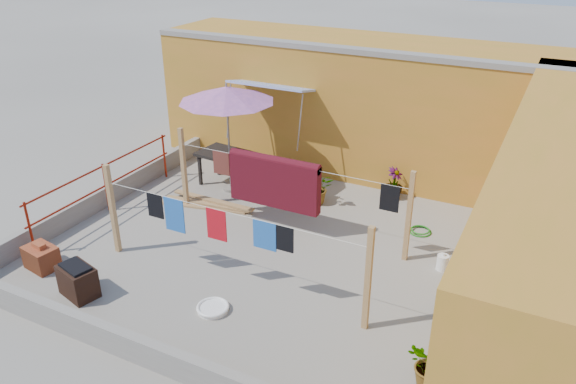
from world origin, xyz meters
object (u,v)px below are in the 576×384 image
object	(u,v)px
brazier	(78,281)
green_hose	(420,231)
white_basin	(213,308)
plant_back_a	(318,187)
outdoor_table	(234,158)
brick_stack	(41,257)
water_jug_b	(443,262)
patio_umbrella	(227,95)
water_jug_a	(460,298)

from	to	relation	value
brazier	green_hose	bearing A→B (deg)	45.65
white_basin	plant_back_a	distance (m)	4.34
outdoor_table	white_basin	distance (m)	4.79
brazier	brick_stack	bearing A→B (deg)	165.92
brick_stack	water_jug_b	bearing A→B (deg)	26.38
brick_stack	plant_back_a	size ratio (longest dim) A/B	0.85
outdoor_table	brick_stack	distance (m)	4.77
outdoor_table	green_hose	distance (m)	4.59
brick_stack	green_hose	xyz separation A→B (m)	(5.83, 4.40, -0.19)
patio_umbrella	water_jug_b	size ratio (longest dim) A/B	7.60
brick_stack	green_hose	distance (m)	7.31
green_hose	plant_back_a	xyz separation A→B (m)	(-2.41, 0.27, 0.35)
white_basin	plant_back_a	xyz separation A→B (m)	(-0.06, 4.32, 0.33)
brazier	green_hose	distance (m)	6.59
outdoor_table	water_jug_b	xyz separation A→B (m)	(5.24, -1.32, -0.59)
water_jug_a	green_hose	xyz separation A→B (m)	(-1.20, 2.11, -0.12)
patio_umbrella	brick_stack	world-z (taller)	patio_umbrella
outdoor_table	water_jug_a	distance (m)	6.19
white_basin	water_jug_b	bearing A→B (deg)	43.43
brazier	plant_back_a	world-z (taller)	plant_back_a
white_basin	water_jug_a	xyz separation A→B (m)	(3.55, 1.95, 0.10)
brick_stack	water_jug_a	bearing A→B (deg)	18.07
brazier	green_hose	xyz separation A→B (m)	(4.60, 4.71, -0.25)
brick_stack	plant_back_a	world-z (taller)	plant_back_a
patio_umbrella	brazier	xyz separation A→B (m)	(-0.09, -4.69, -2.01)
water_jug_b	patio_umbrella	bearing A→B (deg)	167.74
brick_stack	white_basin	distance (m)	3.50
outdoor_table	white_basin	world-z (taller)	outdoor_table
patio_umbrella	water_jug_a	bearing A→B (deg)	-20.02
patio_umbrella	plant_back_a	distance (m)	2.87
patio_umbrella	water_jug_a	distance (m)	6.46
brick_stack	green_hose	world-z (taller)	brick_stack
brick_stack	white_basin	xyz separation A→B (m)	(3.48, 0.35, -0.17)
plant_back_a	outdoor_table	bearing A→B (deg)	-177.03
patio_umbrella	water_jug_b	distance (m)	5.76
brick_stack	water_jug_a	xyz separation A→B (m)	(7.03, 2.29, -0.07)
brick_stack	brazier	bearing A→B (deg)	-14.08
outdoor_table	water_jug_a	size ratio (longest dim) A/B	5.35
brazier	white_basin	xyz separation A→B (m)	(2.25, 0.66, -0.24)
patio_umbrella	green_hose	distance (m)	5.06
outdoor_table	patio_umbrella	bearing A→B (deg)	-86.90
brick_stack	patio_umbrella	bearing A→B (deg)	73.34
brick_stack	water_jug_b	world-z (taller)	brick_stack
water_jug_b	outdoor_table	bearing A→B (deg)	165.86
patio_umbrella	white_basin	bearing A→B (deg)	-61.70
water_jug_a	brick_stack	bearing A→B (deg)	-161.93
water_jug_a	patio_umbrella	bearing A→B (deg)	159.98
outdoor_table	plant_back_a	world-z (taller)	outdoor_table
green_hose	patio_umbrella	bearing A→B (deg)	-179.68
brazier	plant_back_a	size ratio (longest dim) A/B	0.97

